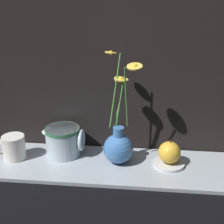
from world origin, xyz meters
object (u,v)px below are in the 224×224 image
vase_with_flowers (119,145)px  ceramic_pitcher (63,140)px  yellow_mug (13,147)px  orange_fruit (169,152)px

vase_with_flowers → ceramic_pitcher: size_ratio=2.56×
yellow_mug → vase_with_flowers: bearing=1.9°
ceramic_pitcher → orange_fruit: size_ratio=1.77×
orange_fruit → yellow_mug: bearing=-179.0°
yellow_mug → orange_fruit: orange_fruit is taller
vase_with_flowers → yellow_mug: 0.36m
yellow_mug → orange_fruit: bearing=1.0°
yellow_mug → orange_fruit: size_ratio=1.06×
ceramic_pitcher → orange_fruit: ceramic_pitcher is taller
yellow_mug → ceramic_pitcher: (0.17, 0.04, 0.02)m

